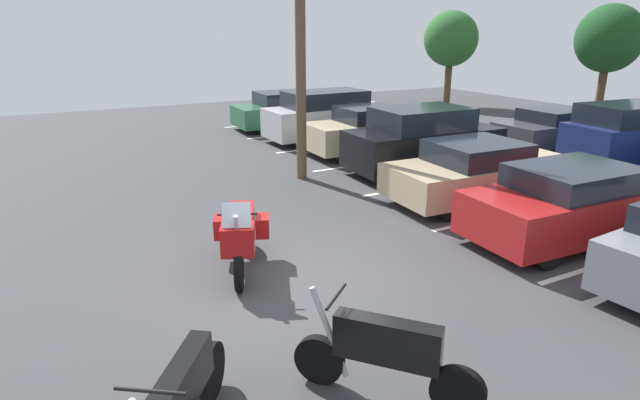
{
  "coord_description": "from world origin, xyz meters",
  "views": [
    {
      "loc": [
        7.02,
        -3.24,
        4.0
      ],
      "look_at": [
        -1.09,
        1.1,
        0.98
      ],
      "focal_mm": 29.68,
      "sensor_mm": 36.0,
      "label": 1
    }
  ],
  "objects_px": {
    "motorcycle_third": "(385,354)",
    "utility_pole": "(300,9)",
    "car_far_charcoal": "(560,128)",
    "car_tan": "(480,172)",
    "car_far_navy": "(632,134)",
    "car_green": "(292,110)",
    "car_silver": "(327,116)",
    "car_red": "(576,203)",
    "motorcycle_touring": "(240,233)",
    "car_black": "(423,141)",
    "car_champagne": "(370,131)"
  },
  "relations": [
    {
      "from": "car_green",
      "to": "car_black",
      "type": "bearing_deg",
      "value": 1.9
    },
    {
      "from": "car_black",
      "to": "utility_pole",
      "type": "xyz_separation_m",
      "value": [
        -1.07,
        -3.32,
        3.52
      ]
    },
    {
      "from": "car_red",
      "to": "car_far_navy",
      "type": "bearing_deg",
      "value": 115.31
    },
    {
      "from": "motorcycle_touring",
      "to": "car_red",
      "type": "xyz_separation_m",
      "value": [
        1.71,
        6.28,
        0.05
      ]
    },
    {
      "from": "utility_pole",
      "to": "car_green",
      "type": "bearing_deg",
      "value": 156.61
    },
    {
      "from": "utility_pole",
      "to": "car_far_charcoal",
      "type": "bearing_deg",
      "value": 86.18
    },
    {
      "from": "car_far_charcoal",
      "to": "car_far_navy",
      "type": "bearing_deg",
      "value": -4.07
    },
    {
      "from": "car_far_charcoal",
      "to": "car_far_navy",
      "type": "xyz_separation_m",
      "value": [
        2.67,
        -0.19,
        0.27
      ]
    },
    {
      "from": "car_red",
      "to": "car_far_navy",
      "type": "xyz_separation_m",
      "value": [
        -3.17,
        6.71,
        0.2
      ]
    },
    {
      "from": "car_red",
      "to": "car_champagne",
      "type": "bearing_deg",
      "value": 175.94
    },
    {
      "from": "car_champagne",
      "to": "car_far_charcoal",
      "type": "distance_m",
      "value": 6.73
    },
    {
      "from": "car_green",
      "to": "car_far_charcoal",
      "type": "xyz_separation_m",
      "value": [
        7.7,
        6.61,
        -0.06
      ]
    },
    {
      "from": "car_green",
      "to": "car_black",
      "type": "distance_m",
      "value": 8.14
    },
    {
      "from": "car_black",
      "to": "utility_pole",
      "type": "relative_size",
      "value": 0.52
    },
    {
      "from": "car_tan",
      "to": "car_far_navy",
      "type": "xyz_separation_m",
      "value": [
        -0.47,
        6.57,
        0.23
      ]
    },
    {
      "from": "car_black",
      "to": "motorcycle_third",
      "type": "bearing_deg",
      "value": -40.89
    },
    {
      "from": "car_silver",
      "to": "car_tan",
      "type": "bearing_deg",
      "value": -1.7
    },
    {
      "from": "motorcycle_third",
      "to": "car_far_charcoal",
      "type": "relative_size",
      "value": 0.36
    },
    {
      "from": "car_silver",
      "to": "car_far_charcoal",
      "type": "bearing_deg",
      "value": 53.12
    },
    {
      "from": "car_silver",
      "to": "car_champagne",
      "type": "bearing_deg",
      "value": 4.52
    },
    {
      "from": "car_silver",
      "to": "car_red",
      "type": "xyz_separation_m",
      "value": [
        10.73,
        -0.38,
        -0.16
      ]
    },
    {
      "from": "car_champagne",
      "to": "motorcycle_touring",
      "type": "bearing_deg",
      "value": -46.7
    },
    {
      "from": "car_black",
      "to": "car_far_charcoal",
      "type": "relative_size",
      "value": 0.93
    },
    {
      "from": "car_black",
      "to": "car_red",
      "type": "height_order",
      "value": "car_black"
    },
    {
      "from": "car_black",
      "to": "car_far_navy",
      "type": "height_order",
      "value": "car_black"
    },
    {
      "from": "car_silver",
      "to": "car_black",
      "type": "relative_size",
      "value": 1.03
    },
    {
      "from": "car_champagne",
      "to": "car_green",
      "type": "bearing_deg",
      "value": -176.92
    },
    {
      "from": "car_black",
      "to": "car_far_charcoal",
      "type": "height_order",
      "value": "car_black"
    },
    {
      "from": "car_silver",
      "to": "car_far_navy",
      "type": "bearing_deg",
      "value": 39.93
    },
    {
      "from": "motorcycle_touring",
      "to": "car_green",
      "type": "height_order",
      "value": "car_green"
    },
    {
      "from": "car_green",
      "to": "car_far_navy",
      "type": "bearing_deg",
      "value": 31.73
    },
    {
      "from": "car_black",
      "to": "car_tan",
      "type": "distance_m",
      "value": 2.76
    },
    {
      "from": "motorcycle_touring",
      "to": "car_far_charcoal",
      "type": "relative_size",
      "value": 0.45
    },
    {
      "from": "motorcycle_third",
      "to": "utility_pole",
      "type": "bearing_deg",
      "value": 159.42
    },
    {
      "from": "utility_pole",
      "to": "car_champagne",
      "type": "bearing_deg",
      "value": 116.74
    },
    {
      "from": "car_far_charcoal",
      "to": "utility_pole",
      "type": "distance_m",
      "value": 10.39
    },
    {
      "from": "utility_pole",
      "to": "car_tan",
      "type": "bearing_deg",
      "value": 37.44
    },
    {
      "from": "motorcycle_touring",
      "to": "car_champagne",
      "type": "bearing_deg",
      "value": 133.3
    },
    {
      "from": "car_champagne",
      "to": "car_black",
      "type": "distance_m",
      "value": 2.76
    },
    {
      "from": "motorcycle_third",
      "to": "car_far_navy",
      "type": "relative_size",
      "value": 0.4
    },
    {
      "from": "car_red",
      "to": "car_tan",
      "type": "bearing_deg",
      "value": 177.04
    },
    {
      "from": "car_green",
      "to": "utility_pole",
      "type": "height_order",
      "value": "utility_pole"
    },
    {
      "from": "car_silver",
      "to": "car_red",
      "type": "relative_size",
      "value": 0.99
    },
    {
      "from": "motorcycle_touring",
      "to": "motorcycle_third",
      "type": "xyz_separation_m",
      "value": [
        3.89,
        0.26,
        -0.11
      ]
    },
    {
      "from": "motorcycle_touring",
      "to": "car_red",
      "type": "distance_m",
      "value": 6.51
    },
    {
      "from": "car_green",
      "to": "car_silver",
      "type": "bearing_deg",
      "value": 1.76
    },
    {
      "from": "car_green",
      "to": "car_tan",
      "type": "xyz_separation_m",
      "value": [
        10.85,
        -0.15,
        -0.02
      ]
    },
    {
      "from": "car_red",
      "to": "utility_pole",
      "type": "distance_m",
      "value": 7.97
    },
    {
      "from": "car_tan",
      "to": "car_far_navy",
      "type": "bearing_deg",
      "value": 94.13
    },
    {
      "from": "car_far_charcoal",
      "to": "car_tan",
      "type": "bearing_deg",
      "value": -65.03
    }
  ]
}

